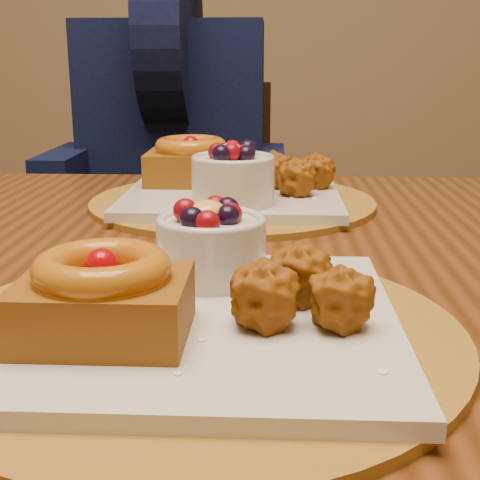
{
  "coord_description": "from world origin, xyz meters",
  "views": [
    {
      "loc": [
        0.16,
        -0.59,
        0.95
      ],
      "look_at": [
        0.13,
        -0.11,
        0.81
      ],
      "focal_mm": 50.0,
      "sensor_mm": 36.0,
      "label": 1
    }
  ],
  "objects_px": {
    "place_setting_near": "(193,304)",
    "diner": "(173,107)",
    "place_setting_far": "(229,184)",
    "chair_far": "(185,257)",
    "dining_table": "(221,321)"
  },
  "relations": [
    {
      "from": "dining_table",
      "to": "diner",
      "type": "xyz_separation_m",
      "value": [
        -0.16,
        0.81,
        0.16
      ]
    },
    {
      "from": "place_setting_near",
      "to": "place_setting_far",
      "type": "height_order",
      "value": "place_setting_far"
    },
    {
      "from": "chair_far",
      "to": "diner",
      "type": "xyz_separation_m",
      "value": [
        -0.01,
        -0.03,
        0.35
      ]
    },
    {
      "from": "place_setting_near",
      "to": "diner",
      "type": "xyz_separation_m",
      "value": [
        -0.16,
        1.02,
        0.06
      ]
    },
    {
      "from": "place_setting_far",
      "to": "dining_table",
      "type": "bearing_deg",
      "value": -88.99
    },
    {
      "from": "place_setting_far",
      "to": "diner",
      "type": "xyz_separation_m",
      "value": [
        -0.16,
        0.6,
        0.06
      ]
    },
    {
      "from": "dining_table",
      "to": "place_setting_far",
      "type": "height_order",
      "value": "place_setting_far"
    },
    {
      "from": "place_setting_near",
      "to": "diner",
      "type": "distance_m",
      "value": 1.04
    },
    {
      "from": "place_setting_near",
      "to": "place_setting_far",
      "type": "bearing_deg",
      "value": 90.16
    },
    {
      "from": "place_setting_far",
      "to": "chair_far",
      "type": "distance_m",
      "value": 0.7
    },
    {
      "from": "place_setting_near",
      "to": "place_setting_far",
      "type": "relative_size",
      "value": 1.0
    },
    {
      "from": "dining_table",
      "to": "place_setting_near",
      "type": "bearing_deg",
      "value": -90.68
    },
    {
      "from": "place_setting_near",
      "to": "chair_far",
      "type": "distance_m",
      "value": 1.1
    },
    {
      "from": "place_setting_far",
      "to": "chair_far",
      "type": "xyz_separation_m",
      "value": [
        -0.15,
        0.62,
        -0.29
      ]
    },
    {
      "from": "place_setting_near",
      "to": "place_setting_far",
      "type": "distance_m",
      "value": 0.43
    }
  ]
}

